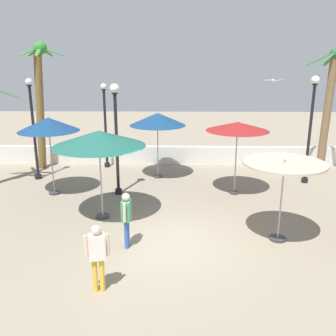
{
  "coord_description": "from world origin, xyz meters",
  "views": [
    {
      "loc": [
        0.25,
        -9.94,
        5.2
      ],
      "look_at": [
        0.0,
        2.99,
        1.4
      ],
      "focal_mm": 40.06,
      "sensor_mm": 36.0,
      "label": 1
    }
  ],
  "objects_px": {
    "patio_umbrella_1": "(48,125)",
    "palm_tree_2": "(40,95)",
    "patio_umbrella_4": "(158,119)",
    "lamp_post_2": "(105,124)",
    "patio_umbrella_0": "(284,168)",
    "guest_0": "(97,252)",
    "lamp_post_1": "(116,130)",
    "patio_umbrella_3": "(238,127)",
    "lamp_post_0": "(33,127)",
    "lamp_post_3": "(311,122)",
    "seagull_1": "(273,80)",
    "guest_1": "(126,215)",
    "palm_tree_1": "(330,97)",
    "patio_umbrella_2": "(99,139)"
  },
  "relations": [
    {
      "from": "patio_umbrella_1",
      "to": "palm_tree_2",
      "type": "height_order",
      "value": "palm_tree_2"
    },
    {
      "from": "patio_umbrella_4",
      "to": "lamp_post_2",
      "type": "distance_m",
      "value": 3.1
    },
    {
      "from": "patio_umbrella_0",
      "to": "guest_0",
      "type": "xyz_separation_m",
      "value": [
        -4.82,
        -2.65,
        -1.22
      ]
    },
    {
      "from": "patio_umbrella_1",
      "to": "lamp_post_1",
      "type": "height_order",
      "value": "lamp_post_1"
    },
    {
      "from": "patio_umbrella_3",
      "to": "lamp_post_0",
      "type": "bearing_deg",
      "value": 168.36
    },
    {
      "from": "guest_0",
      "to": "lamp_post_0",
      "type": "bearing_deg",
      "value": 117.65
    },
    {
      "from": "lamp_post_3",
      "to": "seagull_1",
      "type": "distance_m",
      "value": 3.72
    },
    {
      "from": "guest_0",
      "to": "patio_umbrella_1",
      "type": "bearing_deg",
      "value": 115.43
    },
    {
      "from": "patio_umbrella_3",
      "to": "patio_umbrella_1",
      "type": "bearing_deg",
      "value": -178.61
    },
    {
      "from": "patio_umbrella_1",
      "to": "guest_0",
      "type": "xyz_separation_m",
      "value": [
        3.06,
        -6.44,
        -1.77
      ]
    },
    {
      "from": "palm_tree_2",
      "to": "lamp_post_1",
      "type": "xyz_separation_m",
      "value": [
        4.08,
        -3.62,
        -0.96
      ]
    },
    {
      "from": "lamp_post_1",
      "to": "guest_1",
      "type": "distance_m",
      "value": 4.74
    },
    {
      "from": "lamp_post_3",
      "to": "palm_tree_2",
      "type": "bearing_deg",
      "value": 170.38
    },
    {
      "from": "palm_tree_2",
      "to": "patio_umbrella_3",
      "type": "bearing_deg",
      "value": -21.87
    },
    {
      "from": "lamp_post_2",
      "to": "patio_umbrella_3",
      "type": "bearing_deg",
      "value": -32.88
    },
    {
      "from": "patio_umbrella_0",
      "to": "palm_tree_1",
      "type": "distance_m",
      "value": 8.18
    },
    {
      "from": "patio_umbrella_3",
      "to": "lamp_post_0",
      "type": "height_order",
      "value": "lamp_post_0"
    },
    {
      "from": "lamp_post_0",
      "to": "seagull_1",
      "type": "distance_m",
      "value": 11.46
    },
    {
      "from": "patio_umbrella_0",
      "to": "patio_umbrella_3",
      "type": "height_order",
      "value": "patio_umbrella_3"
    },
    {
      "from": "patio_umbrella_3",
      "to": "lamp_post_2",
      "type": "xyz_separation_m",
      "value": [
        -5.74,
        3.71,
        -0.53
      ]
    },
    {
      "from": "patio_umbrella_3",
      "to": "palm_tree_1",
      "type": "relative_size",
      "value": 0.52
    },
    {
      "from": "guest_0",
      "to": "palm_tree_1",
      "type": "bearing_deg",
      "value": 48.15
    },
    {
      "from": "patio_umbrella_1",
      "to": "lamp_post_1",
      "type": "distance_m",
      "value": 2.57
    },
    {
      "from": "patio_umbrella_0",
      "to": "patio_umbrella_3",
      "type": "relative_size",
      "value": 0.85
    },
    {
      "from": "lamp_post_0",
      "to": "patio_umbrella_3",
      "type": "bearing_deg",
      "value": -11.64
    },
    {
      "from": "palm_tree_2",
      "to": "guest_1",
      "type": "xyz_separation_m",
      "value": [
        4.97,
        -7.99,
        -2.56
      ]
    },
    {
      "from": "patio_umbrella_4",
      "to": "seagull_1",
      "type": "height_order",
      "value": "seagull_1"
    },
    {
      "from": "patio_umbrella_4",
      "to": "lamp_post_0",
      "type": "bearing_deg",
      "value": -176.31
    },
    {
      "from": "patio_umbrella_3",
      "to": "seagull_1",
      "type": "xyz_separation_m",
      "value": [
        2.42,
        4.75,
        1.46
      ]
    },
    {
      "from": "patio_umbrella_4",
      "to": "lamp_post_0",
      "type": "height_order",
      "value": "lamp_post_0"
    },
    {
      "from": "patio_umbrella_2",
      "to": "guest_0",
      "type": "height_order",
      "value": "patio_umbrella_2"
    },
    {
      "from": "lamp_post_0",
      "to": "lamp_post_1",
      "type": "distance_m",
      "value": 4.32
    },
    {
      "from": "lamp_post_1",
      "to": "guest_0",
      "type": "relative_size",
      "value": 2.6
    },
    {
      "from": "patio_umbrella_4",
      "to": "guest_1",
      "type": "xyz_separation_m",
      "value": [
        -0.59,
        -6.59,
        -1.64
      ]
    },
    {
      "from": "lamp_post_3",
      "to": "guest_1",
      "type": "distance_m",
      "value": 9.34
    },
    {
      "from": "lamp_post_1",
      "to": "seagull_1",
      "type": "bearing_deg",
      "value": 34.75
    },
    {
      "from": "lamp_post_0",
      "to": "patio_umbrella_0",
      "type": "bearing_deg",
      "value": -31.86
    },
    {
      "from": "seagull_1",
      "to": "patio_umbrella_4",
      "type": "bearing_deg",
      "value": -154.43
    },
    {
      "from": "patio_umbrella_0",
      "to": "lamp_post_0",
      "type": "distance_m",
      "value": 10.83
    },
    {
      "from": "patio_umbrella_0",
      "to": "palm_tree_1",
      "type": "bearing_deg",
      "value": 61.17
    },
    {
      "from": "patio_umbrella_4",
      "to": "lamp_post_2",
      "type": "relative_size",
      "value": 0.73
    },
    {
      "from": "palm_tree_1",
      "to": "palm_tree_2",
      "type": "relative_size",
      "value": 0.95
    },
    {
      "from": "guest_1",
      "to": "seagull_1",
      "type": "height_order",
      "value": "seagull_1"
    },
    {
      "from": "palm_tree_2",
      "to": "palm_tree_1",
      "type": "bearing_deg",
      "value": -1.66
    },
    {
      "from": "palm_tree_2",
      "to": "seagull_1",
      "type": "height_order",
      "value": "palm_tree_2"
    },
    {
      "from": "patio_umbrella_2",
      "to": "guest_1",
      "type": "height_order",
      "value": "patio_umbrella_2"
    },
    {
      "from": "patio_umbrella_4",
      "to": "palm_tree_2",
      "type": "bearing_deg",
      "value": 165.91
    },
    {
      "from": "patio_umbrella_1",
      "to": "patio_umbrella_4",
      "type": "relative_size",
      "value": 1.05
    },
    {
      "from": "patio_umbrella_1",
      "to": "lamp_post_1",
      "type": "xyz_separation_m",
      "value": [
        2.56,
        0.05,
        -0.18
      ]
    },
    {
      "from": "patio_umbrella_1",
      "to": "patio_umbrella_3",
      "type": "relative_size",
      "value": 1.05
    }
  ]
}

